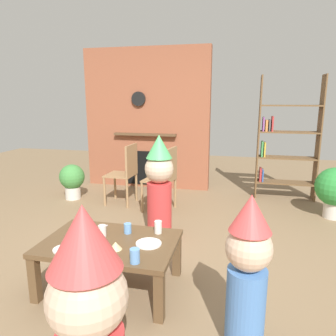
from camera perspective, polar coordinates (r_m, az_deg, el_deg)
name	(u,v)px	position (r m, az deg, el deg)	size (l,w,h in m)	color
ground_plane	(144,258)	(3.26, -4.31, -15.97)	(12.00, 12.00, 0.00)	#846B4C
brick_fireplace_feature	(147,120)	(5.58, -3.84, 8.70)	(2.20, 0.28, 2.40)	#935138
bookshelf	(284,142)	(5.22, 20.20, 4.43)	(0.90, 0.28, 1.90)	brown
coffee_table	(110,248)	(2.70, -10.43, -13.97)	(1.08, 0.72, 0.42)	brown
paper_cup_near_left	(128,228)	(2.78, -7.30, -10.77)	(0.06, 0.06, 0.09)	#669EE0
paper_cup_near_right	(135,256)	(2.31, -6.02, -15.52)	(0.07, 0.07, 0.10)	#669EE0
paper_cup_center	(158,227)	(2.75, -1.80, -10.63)	(0.06, 0.06, 0.11)	silver
paper_cup_far_left	(102,231)	(2.75, -11.80, -11.05)	(0.07, 0.07, 0.10)	silver
paper_cup_far_right	(101,252)	(2.42, -12.05, -14.57)	(0.07, 0.07, 0.09)	#F2CC4C
paper_plate_front	(149,244)	(2.58, -3.52, -13.48)	(0.21, 0.21, 0.01)	white
paper_plate_rear	(64,249)	(2.61, -18.32, -13.78)	(0.17, 0.17, 0.01)	white
birthday_cake_slice	(116,246)	(2.52, -9.47, -13.66)	(0.10, 0.10, 0.06)	#EAC68C
table_fork	(103,228)	(2.92, -11.72, -10.61)	(0.15, 0.02, 0.01)	silver
child_with_cone_hat	(90,334)	(1.47, -13.98, -27.17)	(0.32, 0.32, 1.17)	#D13838
child_in_pink	(248,270)	(2.05, 14.19, -17.52)	(0.28, 0.28, 1.01)	#4C7FC6
child_by_the_chairs	(159,184)	(3.55, -1.59, -2.82)	(0.32, 0.32, 1.17)	#D13838
dining_chair_left	(126,171)	(4.71, -7.62, -0.45)	(0.42, 0.42, 0.90)	#9E7A51
dining_chair_middle	(165,175)	(4.37, -0.55, -1.34)	(0.45, 0.45, 0.90)	#9E7A51
potted_plant_tall	(335,189)	(4.67, 27.97, -3.32)	(0.50, 0.50, 0.68)	beige
potted_plant_short	(72,179)	(5.17, -16.95, -1.95)	(0.39, 0.39, 0.55)	beige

